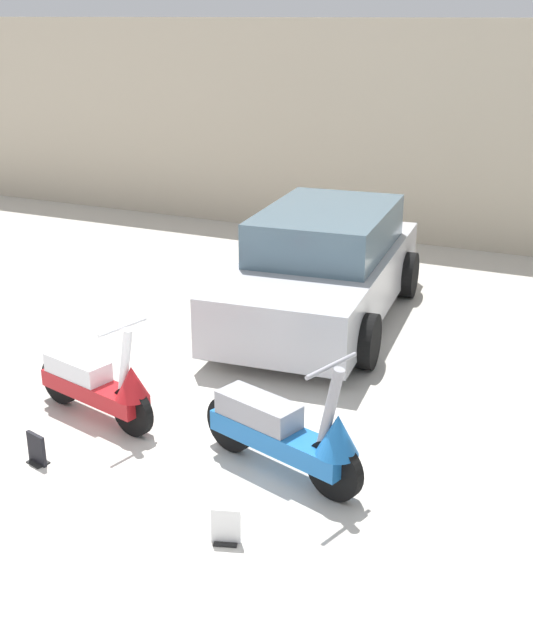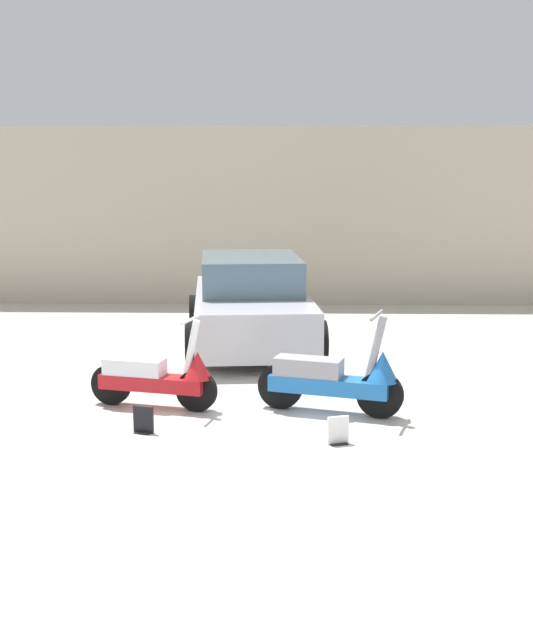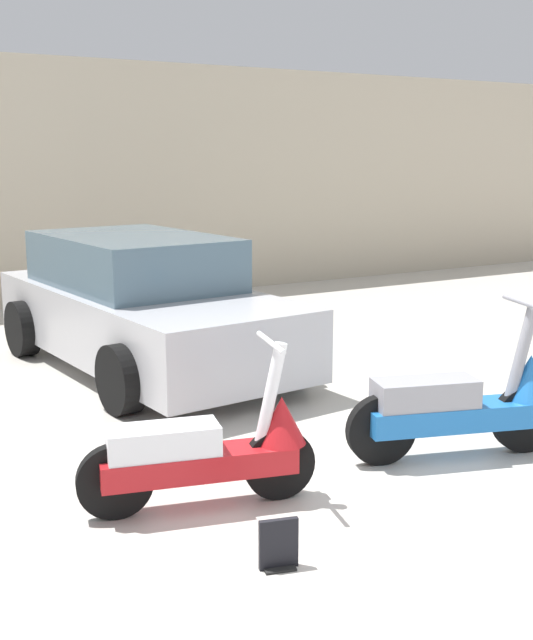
{
  "view_description": "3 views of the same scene",
  "coord_description": "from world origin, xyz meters",
  "px_view_note": "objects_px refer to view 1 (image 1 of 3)",
  "views": [
    {
      "loc": [
        3.1,
        -3.91,
        3.34
      ],
      "look_at": [
        0.19,
        2.32,
        0.71
      ],
      "focal_mm": 45.0,
      "sensor_mm": 36.0,
      "label": 1
    },
    {
      "loc": [
        0.47,
        -6.94,
        2.43
      ],
      "look_at": [
        0.21,
        2.82,
        0.65
      ],
      "focal_mm": 45.0,
      "sensor_mm": 36.0,
      "label": 2
    },
    {
      "loc": [
        -2.78,
        -2.82,
        2.03
      ],
      "look_at": [
        0.45,
        2.82,
        0.69
      ],
      "focal_mm": 45.0,
      "sensor_mm": 36.0,
      "label": 3
    }
  ],
  "objects_px": {
    "scooter_front_left": "(98,384)",
    "placard_near_right_scooter": "(226,528)",
    "placard_near_left_scooter": "(37,450)",
    "scooter_front_right": "(287,432)",
    "car_rear_left": "(322,268)"
  },
  "relations": [
    {
      "from": "scooter_front_left",
      "to": "placard_near_left_scooter",
      "type": "relative_size",
      "value": 5.32
    },
    {
      "from": "placard_near_left_scooter",
      "to": "placard_near_right_scooter",
      "type": "height_order",
      "value": "same"
    },
    {
      "from": "car_rear_left",
      "to": "placard_near_left_scooter",
      "type": "height_order",
      "value": "car_rear_left"
    },
    {
      "from": "scooter_front_left",
      "to": "placard_near_right_scooter",
      "type": "distance_m",
      "value": 2.13
    },
    {
      "from": "scooter_front_left",
      "to": "car_rear_left",
      "type": "bearing_deg",
      "value": 89.15
    },
    {
      "from": "placard_near_right_scooter",
      "to": "scooter_front_right",
      "type": "bearing_deg",
      "value": 88.07
    },
    {
      "from": "scooter_front_right",
      "to": "car_rear_left",
      "type": "height_order",
      "value": "car_rear_left"
    },
    {
      "from": "scooter_front_left",
      "to": "placard_near_left_scooter",
      "type": "xyz_separation_m",
      "value": [
        -0.02,
        -0.82,
        -0.23
      ]
    },
    {
      "from": "scooter_front_right",
      "to": "placard_near_right_scooter",
      "type": "height_order",
      "value": "scooter_front_right"
    },
    {
      "from": "scooter_front_right",
      "to": "placard_near_left_scooter",
      "type": "height_order",
      "value": "scooter_front_right"
    },
    {
      "from": "scooter_front_right",
      "to": "car_rear_left",
      "type": "xyz_separation_m",
      "value": [
        -1.02,
        3.34,
        0.23
      ]
    },
    {
      "from": "scooter_front_left",
      "to": "scooter_front_right",
      "type": "distance_m",
      "value": 1.85
    },
    {
      "from": "scooter_front_right",
      "to": "car_rear_left",
      "type": "relative_size",
      "value": 0.38
    },
    {
      "from": "scooter_front_left",
      "to": "scooter_front_right",
      "type": "height_order",
      "value": "scooter_front_right"
    },
    {
      "from": "scooter_front_right",
      "to": "placard_near_left_scooter",
      "type": "relative_size",
      "value": 5.72
    }
  ]
}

